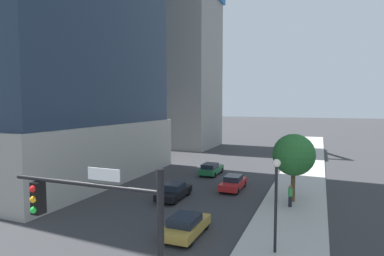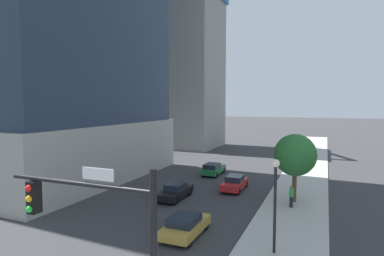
{
  "view_description": "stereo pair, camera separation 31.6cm",
  "coord_description": "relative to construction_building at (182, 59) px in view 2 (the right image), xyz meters",
  "views": [
    {
      "loc": [
        9.74,
        -4.77,
        8.35
      ],
      "look_at": [
        1.73,
        15.21,
        6.72
      ],
      "focal_mm": 30.09,
      "sensor_mm": 36.0,
      "label": 1
    },
    {
      "loc": [
        10.04,
        -4.65,
        8.35
      ],
      "look_at": [
        1.73,
        15.21,
        6.72
      ],
      "focal_mm": 30.09,
      "sensor_mm": 36.0,
      "label": 2
    }
  ],
  "objects": [
    {
      "name": "car_black",
      "position": [
        13.9,
        -32.23,
        -16.31
      ],
      "size": [
        1.76,
        4.35,
        1.35
      ],
      "color": "black",
      "rests_on": "ground"
    },
    {
      "name": "car_red",
      "position": [
        17.96,
        -27.33,
        -16.29
      ],
      "size": [
        1.76,
        4.38,
        1.39
      ],
      "color": "red",
      "rests_on": "ground"
    },
    {
      "name": "construction_building",
      "position": [
        0.0,
        0.0,
        0.0
      ],
      "size": [
        14.62,
        15.08,
        41.33
      ],
      "color": "gray",
      "rests_on": "ground"
    },
    {
      "name": "pedestrian_green_shirt",
      "position": [
        23.61,
        -31.18,
        -15.92
      ],
      "size": [
        0.34,
        0.34,
        1.76
      ],
      "color": "black",
      "rests_on": "sidewalk"
    },
    {
      "name": "street_tree",
      "position": [
        23.69,
        -29.59,
        -12.89
      ],
      "size": [
        3.49,
        3.49,
        5.7
      ],
      "color": "brown",
      "rests_on": "sidewalk"
    },
    {
      "name": "car_green",
      "position": [
        13.9,
        -21.95,
        -16.26
      ],
      "size": [
        1.83,
        4.19,
        1.4
      ],
      "color": "#1E6638",
      "rests_on": "ground"
    },
    {
      "name": "street_lamp",
      "position": [
        23.54,
        -39.67,
        -13.36
      ],
      "size": [
        0.44,
        0.44,
        5.2
      ],
      "color": "black",
      "rests_on": "sidewalk"
    },
    {
      "name": "traffic_light_pole",
      "position": [
        19.9,
        -49.82,
        -12.45
      ],
      "size": [
        5.35,
        0.48,
        6.45
      ],
      "color": "black",
      "rests_on": "sidewalk"
    },
    {
      "name": "sidewalk",
      "position": [
        23.85,
        -32.6,
        -16.9
      ],
      "size": [
        5.03,
        120.0,
        0.15
      ],
      "primitive_type": "cube",
      "color": "#B2AFA8",
      "rests_on": "ground"
    },
    {
      "name": "car_gold",
      "position": [
        17.96,
        -39.16,
        -16.29
      ],
      "size": [
        1.93,
        4.16,
        1.34
      ],
      "color": "#AD8938",
      "rests_on": "ground"
    }
  ]
}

